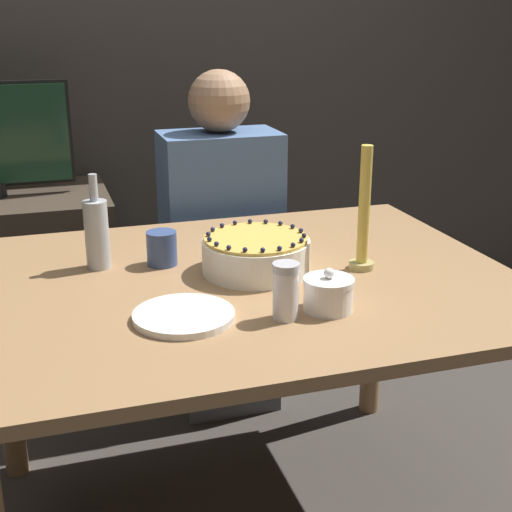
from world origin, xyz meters
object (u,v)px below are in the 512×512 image
(sugar_bowl, at_px, (328,294))
(candle, at_px, (364,219))
(bottle, at_px, (97,233))
(cake, at_px, (256,255))
(person_man_blue_shirt, at_px, (222,265))
(sugar_shaker, at_px, (286,291))

(sugar_bowl, distance_m, candle, 0.30)
(bottle, bearing_deg, cake, -22.12)
(sugar_bowl, relative_size, person_man_blue_shirt, 0.09)
(cake, height_order, sugar_shaker, sugar_shaker)
(sugar_bowl, distance_m, sugar_shaker, 0.11)
(candle, height_order, bottle, candle)
(bottle, relative_size, person_man_blue_shirt, 0.20)
(cake, bearing_deg, bottle, 157.88)
(sugar_bowl, bearing_deg, person_man_blue_shirt, 89.18)
(candle, bearing_deg, person_man_blue_shirt, 102.90)
(cake, distance_m, candle, 0.28)
(sugar_shaker, bearing_deg, cake, 84.77)
(sugar_shaker, relative_size, bottle, 0.51)
(cake, height_order, person_man_blue_shirt, person_man_blue_shirt)
(sugar_bowl, xyz_separation_m, person_man_blue_shirt, (0.01, 0.98, -0.27))
(sugar_bowl, xyz_separation_m, bottle, (-0.45, 0.43, 0.06))
(cake, relative_size, bottle, 1.11)
(sugar_shaker, height_order, person_man_blue_shirt, person_man_blue_shirt)
(cake, relative_size, sugar_bowl, 2.41)
(candle, xyz_separation_m, person_man_blue_shirt, (-0.17, 0.75, -0.37))
(sugar_shaker, distance_m, bottle, 0.57)
(sugar_shaker, bearing_deg, person_man_blue_shirt, 83.13)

